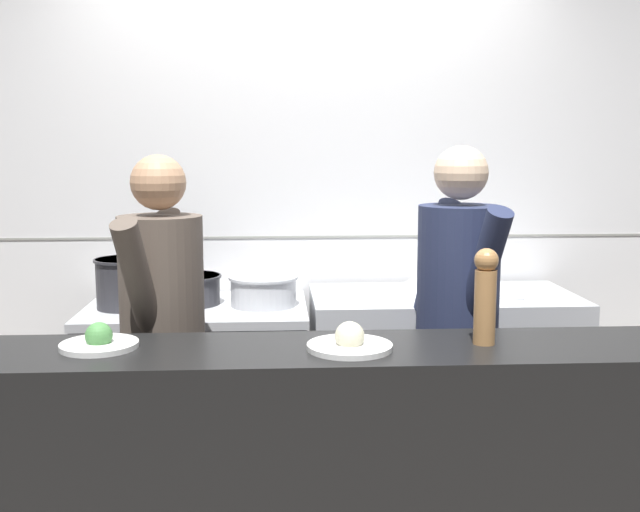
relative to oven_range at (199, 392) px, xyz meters
The scene contains 14 objects.
wall_back_tiled 1.09m from the oven_range, 36.85° to the left, with size 8.00×0.06×2.60m.
oven_range is the anchor object (origin of this frame).
prep_counter 1.20m from the oven_range, ahead, with size 1.28×0.65×0.91m.
pass_counter 1.36m from the oven_range, 60.64° to the right, with size 2.96×0.45×0.97m.
stock_pot 0.64m from the oven_range, behind, with size 0.29×0.29×0.24m.
sauce_pot 0.51m from the oven_range, 130.58° to the left, with size 0.31×0.31×0.14m.
braising_pot 0.60m from the oven_range, ahead, with size 0.33×0.33×0.14m.
mixing_bowl_steel 1.18m from the oven_range, ahead, with size 0.28×0.28×0.10m.
chefs_knife 1.43m from the oven_range, ahead, with size 0.34×0.09×0.02m.
plated_dish_main 1.29m from the oven_range, 99.61° to the right, with size 0.25×0.25×0.09m.
plated_dish_appetiser 1.47m from the oven_range, 62.90° to the right, with size 0.28×0.28×0.10m.
pepper_mill 1.73m from the oven_range, 47.49° to the right, with size 0.08×0.08×0.32m.
chef_head_cook 0.82m from the oven_range, 94.93° to the right, with size 0.40×0.69×1.59m.
chef_sous 1.35m from the oven_range, 28.51° to the right, with size 0.40×0.71×1.63m.
Camera 1 is at (-0.15, -2.57, 1.62)m, focal length 42.00 mm.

